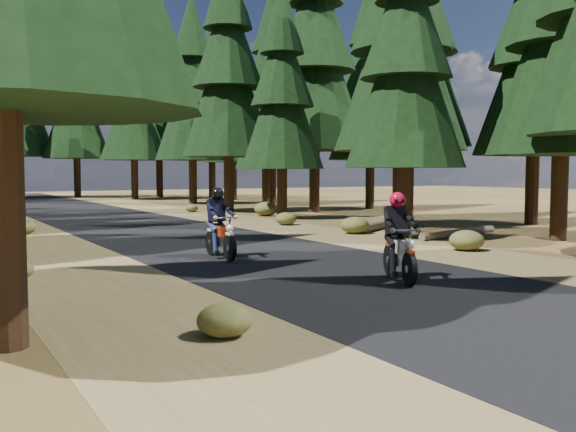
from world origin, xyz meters
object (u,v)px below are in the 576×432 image
object	(u,v)px
log_near	(387,223)
log_far	(459,233)
rider_follow	(220,235)
rider_lead	(399,252)

from	to	relation	value
log_near	log_far	xyz separation A→B (m)	(-0.16, -3.92, -0.04)
rider_follow	log_far	bearing A→B (deg)	-170.43
rider_lead	log_near	bearing A→B (deg)	-105.45
log_near	rider_lead	world-z (taller)	rider_lead
log_far	rider_lead	bearing A→B (deg)	-156.65
rider_lead	rider_follow	bearing A→B (deg)	-47.98
rider_lead	rider_follow	size ratio (longest dim) A/B	1.02
log_near	rider_follow	xyz separation A→B (m)	(-9.18, -4.89, 0.42)
log_near	log_far	distance (m)	3.92
rider_follow	log_near	bearing A→B (deg)	-148.55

